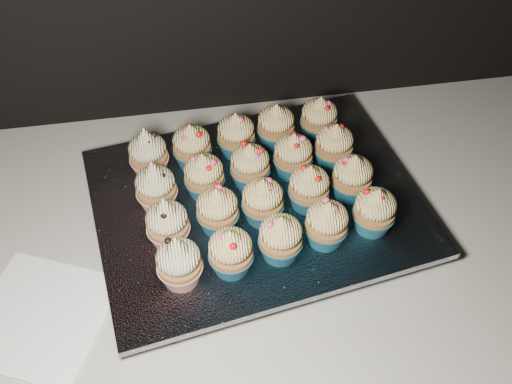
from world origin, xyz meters
TOP-DOWN VIEW (x-y plane):
  - cabinet at (0.00, 1.70)m, footprint 2.40×0.60m
  - worktop at (0.00, 1.70)m, footprint 2.44×0.64m
  - napkin at (-0.57, 1.59)m, footprint 0.24×0.24m
  - baking_tray at (-0.24, 1.73)m, footprint 0.51×0.42m
  - foil_lining at (-0.24, 1.73)m, footprint 0.55×0.46m
  - cupcake_0 at (-0.36, 1.59)m, footprint 0.06×0.06m
  - cupcake_1 at (-0.29, 1.60)m, footprint 0.06×0.06m
  - cupcake_2 at (-0.22, 1.61)m, footprint 0.06×0.06m
  - cupcake_3 at (-0.15, 1.63)m, footprint 0.06×0.06m
  - cupcake_4 at (-0.07, 1.64)m, footprint 0.06×0.06m
  - cupcake_5 at (-0.38, 1.66)m, footprint 0.06×0.06m
  - cupcake_6 at (-0.30, 1.68)m, footprint 0.06×0.06m
  - cupcake_7 at (-0.23, 1.69)m, footprint 0.06×0.06m
  - cupcake_8 at (-0.16, 1.70)m, footprint 0.06×0.06m
  - cupcake_9 at (-0.09, 1.71)m, footprint 0.06×0.06m
  - cupcake_10 at (-0.39, 1.74)m, footprint 0.06×0.06m
  - cupcake_11 at (-0.31, 1.75)m, footprint 0.06×0.06m
  - cupcake_12 at (-0.24, 1.76)m, footprint 0.06×0.06m
  - cupcake_13 at (-0.17, 1.77)m, footprint 0.06×0.06m
  - cupcake_14 at (-0.10, 1.79)m, footprint 0.06×0.06m
  - cupcake_15 at (-0.40, 1.81)m, footprint 0.06×0.06m
  - cupcake_16 at (-0.33, 1.82)m, footprint 0.06×0.06m
  - cupcake_17 at (-0.25, 1.84)m, footprint 0.06×0.06m
  - cupcake_18 at (-0.18, 1.85)m, footprint 0.06×0.06m
  - cupcake_19 at (-0.11, 1.85)m, footprint 0.06×0.06m

SIDE VIEW (x-z plane):
  - cabinet at x=0.00m, z-range 0.00..0.86m
  - worktop at x=0.00m, z-range 0.86..0.90m
  - napkin at x=-0.57m, z-range 0.90..0.90m
  - baking_tray at x=-0.24m, z-range 0.90..0.92m
  - foil_lining at x=-0.24m, z-range 0.92..0.93m
  - cupcake_1 at x=-0.29m, z-range 0.93..1.01m
  - cupcake_2 at x=-0.22m, z-range 0.93..1.01m
  - cupcake_3 at x=-0.15m, z-range 0.93..1.01m
  - cupcake_4 at x=-0.07m, z-range 0.93..1.01m
  - cupcake_6 at x=-0.30m, z-range 0.93..1.01m
  - cupcake_7 at x=-0.23m, z-range 0.93..1.01m
  - cupcake_8 at x=-0.16m, z-range 0.93..1.01m
  - cupcake_9 at x=-0.09m, z-range 0.93..1.01m
  - cupcake_11 at x=-0.31m, z-range 0.93..1.01m
  - cupcake_12 at x=-0.24m, z-range 0.93..1.01m
  - cupcake_13 at x=-0.17m, z-range 0.93..1.01m
  - cupcake_14 at x=-0.10m, z-range 0.93..1.01m
  - cupcake_16 at x=-0.33m, z-range 0.93..1.01m
  - cupcake_17 at x=-0.25m, z-range 0.93..1.01m
  - cupcake_18 at x=-0.18m, z-range 0.93..1.01m
  - cupcake_19 at x=-0.11m, z-range 0.93..1.01m
  - cupcake_0 at x=-0.36m, z-range 0.93..1.02m
  - cupcake_5 at x=-0.38m, z-range 0.93..1.02m
  - cupcake_10 at x=-0.39m, z-range 0.93..1.02m
  - cupcake_15 at x=-0.40m, z-range 0.93..1.02m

